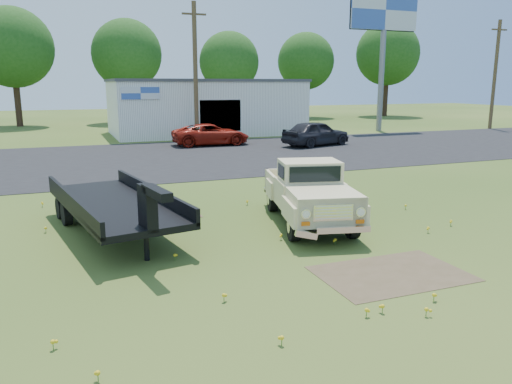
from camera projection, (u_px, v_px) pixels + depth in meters
ground at (268, 240)px, 12.39m from camera, size 140.00×140.00×0.00m
asphalt_lot at (157, 158)px, 26.04m from camera, size 90.00×14.00×0.02m
dirt_patch_a at (392, 274)px, 10.20m from camera, size 3.00×2.00×0.01m
dirt_patch_b at (161, 214)px, 14.87m from camera, size 2.20×1.60×0.01m
commercial_building at (205, 106)px, 38.65m from camera, size 14.20×8.20×4.15m
billboard at (384, 23)px, 39.57m from camera, size 6.10×0.45×11.05m
utility_pole_mid at (195, 71)px, 32.86m from camera, size 1.60×0.30×9.00m
utility_pole_east at (495, 74)px, 42.11m from camera, size 1.60×0.30×9.00m
treeline_c at (12, 48)px, 44.02m from camera, size 7.04×7.04×10.47m
treeline_d at (127, 54)px, 48.56m from camera, size 6.72×6.72×10.00m
treeline_e at (229, 62)px, 50.88m from camera, size 6.08×6.08×9.04m
treeline_f at (306, 61)px, 56.65m from camera, size 6.40×6.40×9.52m
treeline_g at (388, 54)px, 58.64m from camera, size 7.36×7.36×10.95m
vintage_pickup_truck at (309, 192)px, 13.74m from camera, size 2.96×5.19×1.77m
flatbed_trailer at (114, 199)px, 12.86m from camera, size 3.26×6.78×1.77m
red_pickup at (211, 135)px, 31.39m from camera, size 4.83×2.25×1.34m
dark_sedan at (316, 133)px, 31.10m from camera, size 4.88×2.99×1.55m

